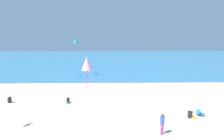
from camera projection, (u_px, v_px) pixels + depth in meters
ground_plane at (111, 103)px, 18.99m from camera, size 120.00×120.00×0.00m
ocean_water at (109, 59)px, 56.75m from camera, size 120.00×60.00×0.05m
beach_chair_mid_beach at (200, 113)px, 16.00m from camera, size 0.69×0.59×0.56m
beach_chair_far_right at (26, 122)px, 14.31m from camera, size 0.83×0.84×0.55m
person_0 at (191, 114)px, 15.53m from camera, size 0.73×0.53×0.83m
person_1 at (10, 100)px, 19.11m from camera, size 0.68×0.71×0.82m
person_2 at (162, 122)px, 12.79m from camera, size 0.43×0.43×1.58m
person_3 at (68, 101)px, 18.97m from camera, size 0.37×0.59×0.70m
kite_pink at (87, 64)px, 7.45m from camera, size 0.61×0.61×1.34m
kite_teal at (76, 40)px, 30.28m from camera, size 0.97×1.14×1.44m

